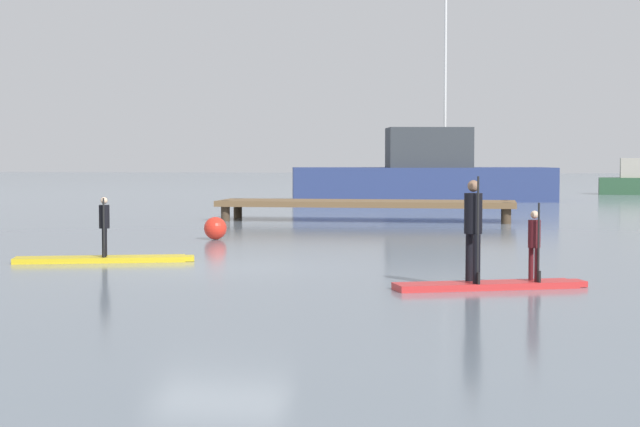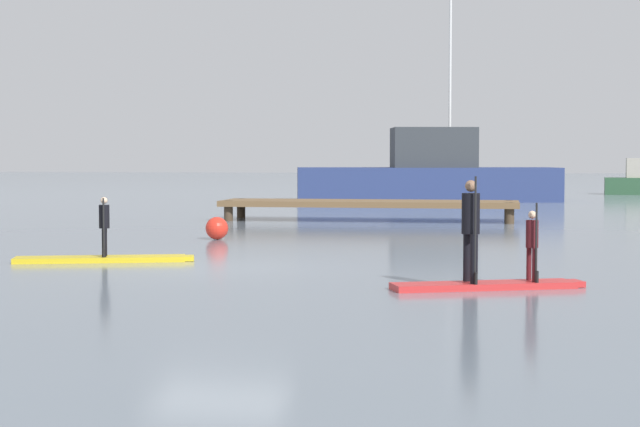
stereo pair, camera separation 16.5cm
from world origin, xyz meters
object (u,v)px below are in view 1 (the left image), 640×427
object	(u,v)px
paddler_child_solo	(104,223)
paddleboard_far	(490,285)
paddler_adult	(473,224)
fishing_boat_white_large	(423,177)
paddleboard_near	(104,259)
paddler_child_front	(535,242)
mooring_buoy_mid	(215,228)

from	to	relation	value
paddler_child_solo	paddleboard_far	size ratio (longest dim) A/B	0.38
paddler_adult	fishing_boat_white_large	distance (m)	32.53
paddleboard_near	paddler_adult	xyz separation A→B (m)	(7.05, -3.11, 0.94)
paddler_child_solo	paddler_child_front	world-z (taller)	paddler_child_front
paddleboard_far	mooring_buoy_mid	size ratio (longest dim) A/B	5.37
paddleboard_near	paddleboard_far	world-z (taller)	same
paddler_child_solo	fishing_boat_white_large	world-z (taller)	fishing_boat_white_large
fishing_boat_white_large	mooring_buoy_mid	xyz separation A→B (m)	(-3.65, -23.66, -0.85)
paddler_child_solo	mooring_buoy_mid	world-z (taller)	paddler_child_solo
paddler_child_solo	mooring_buoy_mid	bearing A→B (deg)	82.95
paddleboard_far	paddler_adult	world-z (taller)	paddler_adult
paddler_adult	paddler_child_solo	bearing A→B (deg)	156.24
paddleboard_far	paddler_child_solo	bearing A→B (deg)	157.73
paddleboard_near	fishing_boat_white_large	distance (m)	29.65
paddleboard_far	paddler_adult	size ratio (longest dim) A/B	1.84
paddler_adult	paddler_child_front	size ratio (longest dim) A/B	1.34
paddler_child_solo	paddler_child_front	size ratio (longest dim) A/B	0.94
paddler_child_front	paddleboard_far	bearing A→B (deg)	-160.32
paddleboard_near	paddleboard_far	bearing A→B (deg)	-22.30
paddleboard_near	paddler_adult	world-z (taller)	paddler_adult
paddler_child_front	fishing_boat_white_large	distance (m)	32.28
paddler_adult	fishing_boat_white_large	bearing A→B (deg)	94.74
paddleboard_near	paddleboard_far	size ratio (longest dim) A/B	1.15
paddler_child_solo	fishing_boat_white_large	distance (m)	29.64
paddler_child_front	fishing_boat_white_large	size ratio (longest dim) A/B	0.10
paddler_child_front	fishing_boat_white_large	bearing A→B (deg)	96.44
paddleboard_far	fishing_boat_white_large	world-z (taller)	fishing_boat_white_large
paddleboard_near	paddler_child_solo	distance (m)	0.69
paddleboard_near	fishing_boat_white_large	world-z (taller)	fishing_boat_white_large
paddleboard_far	fishing_boat_white_large	distance (m)	32.46
paddler_adult	fishing_boat_white_large	xyz separation A→B (m)	(-2.69, 32.42, 0.13)
paddler_child_solo	fishing_boat_white_large	bearing A→B (deg)	81.56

